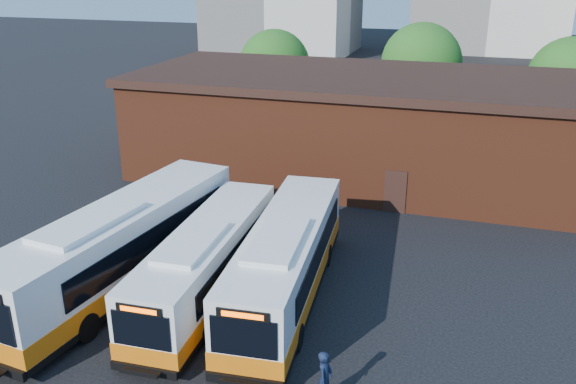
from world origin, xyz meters
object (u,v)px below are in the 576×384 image
(bus_west, at_px, (121,250))
(bus_mideast, at_px, (286,264))
(bus_midwest, at_px, (207,265))
(transit_worker, at_px, (325,379))

(bus_west, bearing_deg, bus_mideast, 16.64)
(bus_midwest, xyz_separation_m, transit_worker, (6.15, -4.89, -0.50))
(bus_mideast, xyz_separation_m, transit_worker, (3.07, -5.70, -0.60))
(bus_west, relative_size, bus_mideast, 1.11)
(transit_worker, bearing_deg, bus_mideast, 31.10)
(bus_west, bearing_deg, transit_worker, -17.75)
(bus_midwest, distance_m, bus_mideast, 3.19)
(bus_midwest, bearing_deg, transit_worker, -41.12)
(bus_mideast, bearing_deg, bus_west, -175.16)
(bus_midwest, bearing_deg, bus_west, -177.14)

